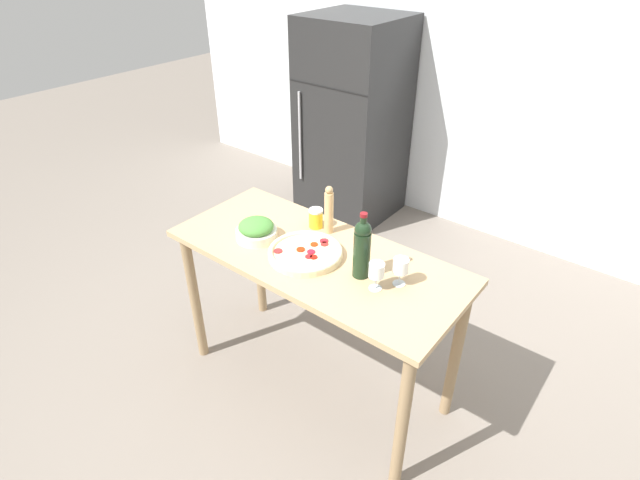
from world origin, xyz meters
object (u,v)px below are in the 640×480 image
Objects in this scene: wine_bottle at (362,248)px; wine_glass_near at (376,272)px; salad_bowl at (256,230)px; refrigerator at (353,122)px; homemade_pizza at (305,252)px; wine_glass_far at (401,267)px; salt_canister at (316,218)px; pepper_mill at (329,210)px.

wine_bottle is 0.13m from wine_glass_near.
wine_glass_near is 0.70m from salad_bowl.
refrigerator is 7.94× the size of salad_bowl.
salad_bowl is at bearing -173.54° from wine_bottle.
homemade_pizza is at bearing 179.38° from wine_glass_near.
refrigerator is 2.31m from wine_glass_near.
wine_glass_near is 0.41m from homemade_pizza.
homemade_pizza is (0.30, 0.03, -0.03)m from salad_bowl.
wine_glass_near is (1.41, -1.83, 0.15)m from refrigerator.
wine_glass_near is 0.11m from wine_glass_far.
salad_bowl is 0.32m from salt_canister.
wine_glass_near is at bearing 1.99° from salad_bowl.
wine_glass_far is at bearing 55.18° from wine_glass_near.
wine_glass_far is 0.48m from homemade_pizza.
pepper_mill is (-0.45, 0.25, 0.03)m from wine_glass_near.
wine_glass_far is 0.62m from salt_canister.
salad_bowl is at bearing -121.18° from salt_canister.
pepper_mill is at bearing -58.73° from refrigerator.
wine_glass_near is 0.59m from salt_canister.
wine_glass_near is 1.00× the size of wine_glass_far.
salt_canister is (-0.13, 0.24, 0.03)m from homemade_pizza.
homemade_pizza is at bearing -61.72° from salt_canister.
wine_bottle reaches higher than wine_glass_near.
wine_glass_near is at bearing -0.62° from homemade_pizza.
wine_glass_far reaches higher than homemade_pizza.
salad_bowl is at bearing -69.01° from refrigerator.
refrigerator is at bearing 126.04° from wine_bottle.
salad_bowl reaches higher than salt_canister.
refrigerator is 1.81m from salt_canister.
wine_glass_far is at bearing 10.77° from homemade_pizza.
pepper_mill reaches higher than wine_glass_near.
wine_glass_near is at bearing -124.82° from wine_glass_far.
wine_bottle is 0.40m from pepper_mill.
refrigerator is 16.16× the size of salt_canister.
wine_glass_far is 0.37× the size of homemade_pizza.
wine_glass_far is 0.51× the size of pepper_mill.
wine_bottle reaches higher than salad_bowl.
wine_glass_near is 0.37× the size of homemade_pizza.
refrigerator is at bearing 118.88° from homemade_pizza.
homemade_pizza is at bearing -169.23° from wine_glass_far.
wine_glass_near reaches higher than salt_canister.
wine_bottle is at bearing -53.96° from refrigerator.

